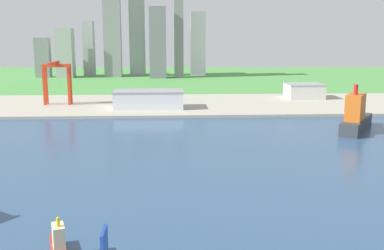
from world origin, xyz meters
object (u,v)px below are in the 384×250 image
(warehouse_annex, at_px, (304,91))
(warehouse_main, at_px, (149,99))
(container_barge, at_px, (356,118))
(tugboat_small, at_px, (59,245))
(port_crane_red, at_px, (57,74))

(warehouse_annex, bearing_deg, warehouse_main, -159.03)
(warehouse_main, bearing_deg, container_barge, -33.64)
(warehouse_annex, bearing_deg, container_barge, -93.35)
(tugboat_small, distance_m, container_barge, 247.78)
(container_barge, bearing_deg, tugboat_small, -132.10)
(container_barge, relative_size, port_crane_red, 1.38)
(tugboat_small, xyz_separation_m, warehouse_annex, (175.52, 345.42, 5.92))
(tugboat_small, distance_m, warehouse_main, 284.55)
(warehouse_main, bearing_deg, port_crane_red, 163.71)
(container_barge, height_order, warehouse_main, container_barge)
(container_barge, distance_m, warehouse_main, 180.98)
(port_crane_red, bearing_deg, tugboat_small, -76.93)
(container_barge, bearing_deg, warehouse_annex, 86.65)
(tugboat_small, xyz_separation_m, port_crane_red, (-71.88, 309.57, 27.69))
(port_crane_red, xyz_separation_m, warehouse_annex, (247.40, 35.86, -21.77))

